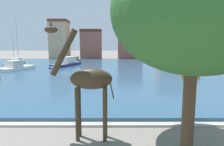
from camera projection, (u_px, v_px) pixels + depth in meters
The scene contains 14 objects.
harbor_water at pixel (117, 69), 33.66m from camera, with size 91.25×46.49×0.31m, color #2D5170.
quay_edge_coping at pixel (130, 124), 10.41m from camera, with size 91.25×0.50×0.12m, color #ADA89E.
giraffe_statue at pixel (87, 81), 8.60m from camera, with size 2.98×0.76×5.19m.
sailboat_grey at pixel (14, 64), 39.79m from camera, with size 3.59×8.80×7.14m.
sailboat_white at pixel (18, 68), 31.61m from camera, with size 4.14×7.51×8.07m.
sailboat_green at pixel (187, 67), 34.72m from camera, with size 2.38×8.50×8.52m.
sailboat_navy at pixel (64, 64), 36.87m from camera, with size 4.80×9.06×7.55m.
sailboat_teal at pixel (73, 61), 47.09m from camera, with size 2.30×8.95×9.44m.
sailboat_orange at pixel (186, 72), 27.61m from camera, with size 4.45×9.44×7.59m.
shade_tree at pixel (197, 8), 6.95m from camera, with size 6.63×7.77×7.57m.
townhouse_end_terrace at pixel (59, 40), 58.18m from camera, with size 5.21×6.04×11.47m.
townhouse_narrow_midrow at pixel (91, 44), 58.58m from camera, with size 6.12×5.44×8.74m.
townhouse_corner_house at pixel (129, 46), 58.76m from camera, with size 7.15×6.40×8.10m.
townhouse_wide_warehouse at pixel (170, 41), 58.17m from camera, with size 7.16×6.09×10.86m.
Camera 1 is at (-1.00, -2.73, 4.21)m, focal length 31.64 mm.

